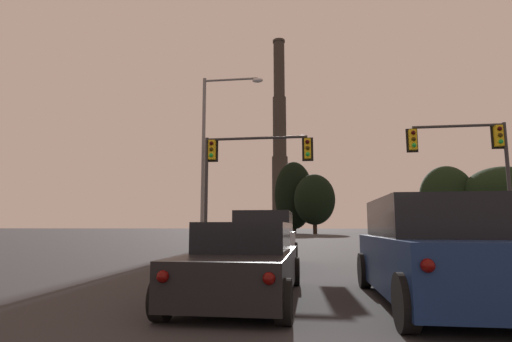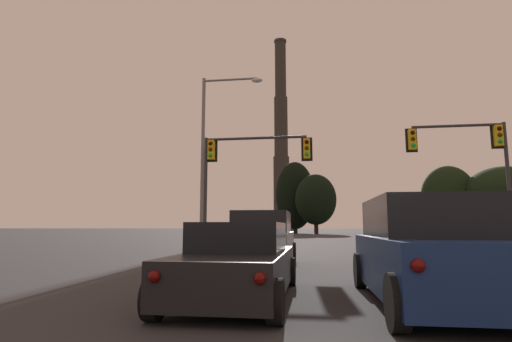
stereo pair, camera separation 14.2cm
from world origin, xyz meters
The scene contains 13 objects.
suv_center_lane_second centered at (0.18, 6.79, 0.90)m, with size 2.15×4.92×1.86m.
suv_left_lane_front centered at (-3.52, 12.92, 0.90)m, with size 2.16×4.93×1.86m.
suv_right_lane_front centered at (3.18, 13.46, 0.90)m, with size 2.22×4.95×1.86m.
sedan_left_lane_second centered at (-3.21, 6.95, 0.67)m, with size 2.00×4.71×1.43m.
traffic_light_overhead_right centered at (6.12, 20.14, 4.93)m, with size 4.86×0.50×6.48m.
traffic_light_far_right centered at (7.60, 47.31, 3.49)m, with size 0.78×0.50×5.30m.
traffic_light_overhead_left centered at (-5.57, 19.76, 4.68)m, with size 5.86×0.50×6.09m.
street_lamp centered at (-7.51, 21.07, 6.03)m, with size 3.56×0.36×9.96m.
smokestack centered at (-11.99, 126.24, 24.87)m, with size 8.15×8.15×63.62m.
treeline_left_mid centered at (32.02, 76.03, 7.34)m, with size 13.54×12.19×12.09m.
treeline_center_right centered at (-1.45, 75.44, 6.44)m, with size 7.74×6.96×11.24m.
treeline_far_right centered at (-5.53, 80.21, 7.64)m, with size 7.83×7.05×14.48m.
treeline_center_left centered at (23.55, 79.45, 6.99)m, with size 9.89×8.90×12.89m.
Camera 1 is at (-1.91, -0.70, 1.35)m, focal length 28.00 mm.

